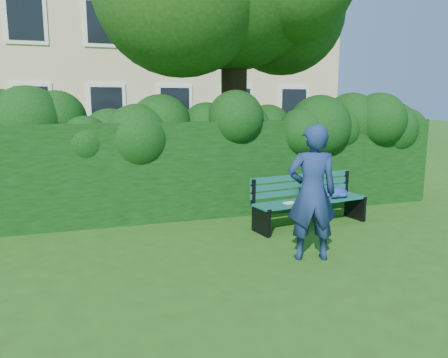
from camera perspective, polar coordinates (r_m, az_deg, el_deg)
name	(u,v)px	position (r m, az deg, el deg)	size (l,w,h in m)	color
ground	(237,248)	(6.61, 1.65, -9.00)	(80.00, 80.00, 0.00)	#294F17
apartment_building	(126,11)	(20.34, -12.69, 20.64)	(16.00, 8.08, 12.00)	#CBBA88
hedge	(198,168)	(8.44, -3.40, 1.45)	(10.00, 1.00, 1.80)	black
park_bench	(315,197)	(7.89, 11.86, -2.33)	(2.22, 0.90, 0.89)	#0D4238
man_reading	(312,193)	(6.06, 11.42, -1.80)	(0.68, 0.45, 1.87)	navy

